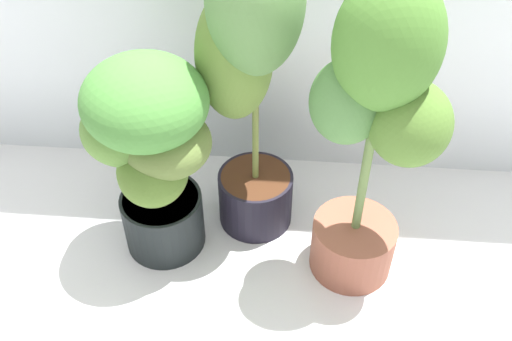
{
  "coord_description": "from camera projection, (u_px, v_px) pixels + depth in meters",
  "views": [
    {
      "loc": [
        0.1,
        -0.89,
        1.52
      ],
      "look_at": [
        -0.01,
        0.42,
        0.33
      ],
      "focal_mm": 39.73,
      "sensor_mm": 36.0,
      "label": 1
    }
  ],
  "objects": [
    {
      "name": "potted_plant_back_center",
      "position": [
        249.0,
        67.0,
        1.65
      ],
      "size": [
        0.36,
        0.33,
        1.06
      ],
      "color": "black",
      "rests_on": "ground"
    },
    {
      "name": "potted_plant_back_left",
      "position": [
        150.0,
        144.0,
        1.69
      ],
      "size": [
        0.48,
        0.43,
        0.72
      ],
      "color": "black",
      "rests_on": "ground"
    },
    {
      "name": "potted_plant_back_right",
      "position": [
        375.0,
        129.0,
        1.52
      ],
      "size": [
        0.43,
        0.31,
        1.02
      ],
      "color": "#96533E",
      "rests_on": "ground"
    }
  ]
}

